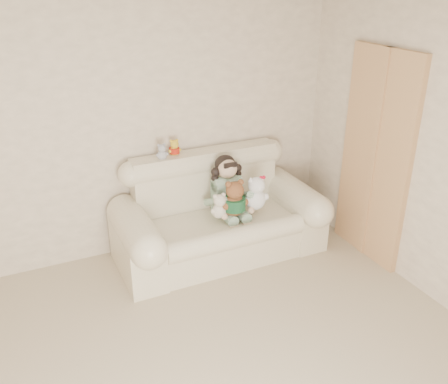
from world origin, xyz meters
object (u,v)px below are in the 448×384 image
seated_child (227,185)px  brown_teddy (234,195)px  sofa (220,209)px  cream_teddy (219,204)px  white_cat (256,190)px

seated_child → brown_teddy: 0.23m
brown_teddy → sofa: bearing=120.2°
sofa → seated_child: seated_child is taller
seated_child → brown_teddy: size_ratio=1.42×
sofa → seated_child: (0.12, 0.08, 0.22)m
sofa → brown_teddy: bearing=-58.6°
cream_teddy → brown_teddy: bearing=-14.2°
sofa → white_cat: size_ratio=4.91×
brown_teddy → white_cat: size_ratio=1.03×
seated_child → white_cat: size_ratio=1.47×
seated_child → white_cat: bearing=-41.1°
seated_child → sofa: bearing=-146.8°
cream_teddy → seated_child: bearing=41.0°
sofa → white_cat: (0.35, -0.11, 0.20)m
cream_teddy → sofa: bearing=55.3°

